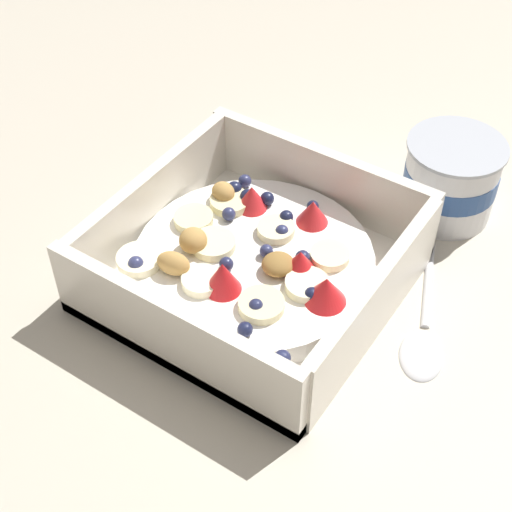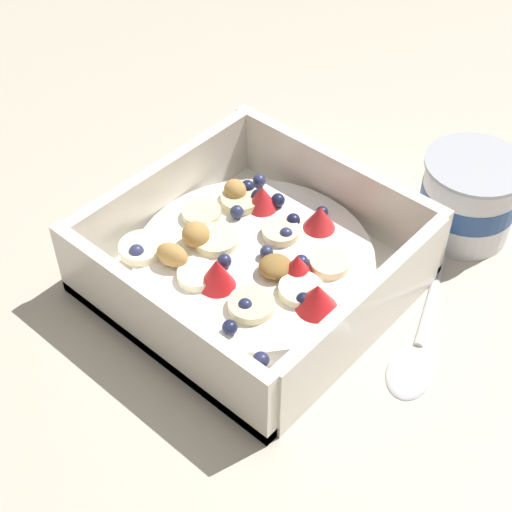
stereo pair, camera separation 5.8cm
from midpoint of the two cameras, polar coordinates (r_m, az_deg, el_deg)
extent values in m
plane|color=beige|center=(0.61, 2.96, -1.76)|extent=(2.40, 2.40, 0.00)
cube|color=white|center=(0.60, 2.78, -1.83)|extent=(0.21, 0.21, 0.01)
cube|color=white|center=(0.53, -3.99, -5.55)|extent=(0.21, 0.01, 0.07)
cube|color=white|center=(0.64, 8.54, 4.75)|extent=(0.21, 0.01, 0.07)
cube|color=white|center=(0.63, -4.12, 4.30)|extent=(0.01, 0.19, 0.07)
cube|color=white|center=(0.55, 10.96, -4.79)|extent=(0.01, 0.19, 0.07)
cylinder|color=white|center=(0.59, 2.82, -0.88)|extent=(0.18, 0.18, 0.02)
cylinder|color=#F4EAB7|center=(0.59, -0.14, 1.07)|extent=(0.05, 0.05, 0.01)
cylinder|color=beige|center=(0.61, -1.50, 2.90)|extent=(0.04, 0.04, 0.01)
cylinder|color=#F4EAB7|center=(0.60, 4.34, 1.81)|extent=(0.03, 0.03, 0.01)
cylinder|color=#F4EAB7|center=(0.58, 8.32, -0.67)|extent=(0.04, 0.04, 0.01)
cylinder|color=#F7EFC6|center=(0.56, 6.30, -2.63)|extent=(0.04, 0.04, 0.01)
cylinder|color=beige|center=(0.63, 1.53, 4.04)|extent=(0.04, 0.04, 0.01)
cylinder|color=#F7EFC6|center=(0.59, -5.68, 0.45)|extent=(0.04, 0.04, 0.01)
cylinder|color=beige|center=(0.55, 2.71, -3.78)|extent=(0.05, 0.05, 0.01)
cylinder|color=#F7EFC6|center=(0.57, -1.41, -1.56)|extent=(0.04, 0.04, 0.01)
cone|color=red|center=(0.61, 7.48, 2.71)|extent=(0.03, 0.03, 0.02)
cone|color=red|center=(0.55, 0.21, -1.48)|extent=(0.04, 0.04, 0.03)
cone|color=red|center=(0.62, 3.15, 4.22)|extent=(0.03, 0.03, 0.02)
cone|color=red|center=(0.55, 7.59, -3.16)|extent=(0.03, 0.03, 0.02)
cone|color=red|center=(0.57, 6.02, -0.88)|extent=(0.03, 0.03, 0.02)
sphere|color=#191E3D|center=(0.53, 1.20, -5.45)|extent=(0.01, 0.01, 0.01)
sphere|color=#191E3D|center=(0.61, 5.66, 2.43)|extent=(0.01, 0.01, 0.01)
sphere|color=#23284C|center=(0.51, 3.64, -7.82)|extent=(0.01, 0.01, 0.01)
sphere|color=#191E3D|center=(0.63, 2.85, 4.28)|extent=(0.01, 0.01, 0.01)
sphere|color=#191E3D|center=(0.64, 1.99, 4.97)|extent=(0.01, 0.01, 0.01)
sphere|color=#23284C|center=(0.58, 6.26, -0.59)|extent=(0.01, 0.01, 0.01)
sphere|color=navy|center=(0.58, 3.86, 0.33)|extent=(0.01, 0.01, 0.01)
sphere|color=navy|center=(0.64, 2.85, 5.46)|extent=(0.01, 0.01, 0.01)
sphere|color=#191E3D|center=(0.62, 7.58, 3.09)|extent=(0.01, 0.01, 0.01)
sphere|color=navy|center=(0.60, 5.03, 1.48)|extent=(0.01, 0.01, 0.01)
sphere|color=#23284C|center=(0.54, 2.27, -3.82)|extent=(0.01, 0.01, 0.01)
sphere|color=#23284C|center=(0.57, 0.55, -0.51)|extent=(0.01, 0.01, 0.01)
sphere|color=#191E3D|center=(0.55, 6.53, -3.37)|extent=(0.01, 0.01, 0.01)
sphere|color=navy|center=(0.61, 1.29, 3.15)|extent=(0.01, 0.01, 0.01)
sphere|color=navy|center=(0.58, -5.99, 0.17)|extent=(0.01, 0.01, 0.01)
sphere|color=#191E3D|center=(0.63, 4.30, 4.01)|extent=(0.01, 0.01, 0.01)
ellipsoid|color=tan|center=(0.63, 1.10, 4.78)|extent=(0.03, 0.02, 0.02)
ellipsoid|color=tan|center=(0.57, -3.32, -0.07)|extent=(0.03, 0.02, 0.02)
ellipsoid|color=tan|center=(0.59, -1.64, 1.47)|extent=(0.03, 0.03, 0.02)
ellipsoid|color=olive|center=(0.57, 4.36, -0.91)|extent=(0.03, 0.03, 0.01)
ellipsoid|color=silver|center=(0.56, 14.37, -8.13)|extent=(0.05, 0.06, 0.01)
cylinder|color=silver|center=(0.62, 15.69, -2.13)|extent=(0.05, 0.12, 0.01)
cylinder|color=white|center=(0.66, 17.85, 3.92)|extent=(0.08, 0.08, 0.07)
cylinder|color=#2D5193|center=(0.66, 17.92, 4.14)|extent=(0.08, 0.08, 0.02)
cylinder|color=#B7BCC6|center=(0.64, 18.54, 6.30)|extent=(0.08, 0.08, 0.00)
camera|label=1|loc=(0.03, -87.13, 2.84)|focal=54.28mm
camera|label=2|loc=(0.03, 92.87, -2.84)|focal=54.28mm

